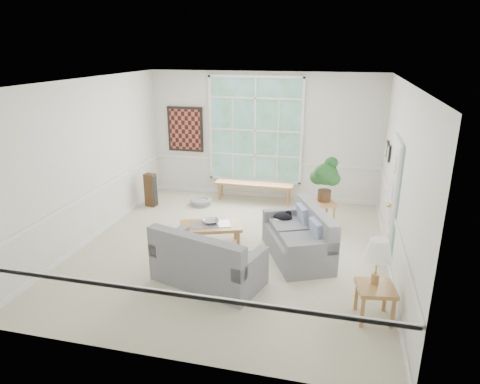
% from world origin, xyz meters
% --- Properties ---
extents(floor, '(5.50, 6.00, 0.01)m').
position_xyz_m(floor, '(0.00, 0.00, -0.01)').
color(floor, '#BFB89B').
rests_on(floor, ground).
extents(ceiling, '(5.50, 6.00, 0.02)m').
position_xyz_m(ceiling, '(0.00, 0.00, 3.00)').
color(ceiling, white).
rests_on(ceiling, ground).
extents(wall_back, '(5.50, 0.02, 3.00)m').
position_xyz_m(wall_back, '(0.00, 3.00, 1.50)').
color(wall_back, silver).
rests_on(wall_back, ground).
extents(wall_front, '(5.50, 0.02, 3.00)m').
position_xyz_m(wall_front, '(0.00, -3.00, 1.50)').
color(wall_front, silver).
rests_on(wall_front, ground).
extents(wall_left, '(0.02, 6.00, 3.00)m').
position_xyz_m(wall_left, '(-2.75, 0.00, 1.50)').
color(wall_left, silver).
rests_on(wall_left, ground).
extents(wall_right, '(0.02, 6.00, 3.00)m').
position_xyz_m(wall_right, '(2.75, 0.00, 1.50)').
color(wall_right, silver).
rests_on(wall_right, ground).
extents(window_back, '(2.30, 0.08, 2.40)m').
position_xyz_m(window_back, '(-0.20, 2.96, 1.65)').
color(window_back, white).
rests_on(window_back, wall_back).
extents(entry_door, '(0.08, 0.90, 2.10)m').
position_xyz_m(entry_door, '(2.71, 0.60, 1.05)').
color(entry_door, white).
rests_on(entry_door, floor).
extents(door_sidelight, '(0.08, 0.26, 1.90)m').
position_xyz_m(door_sidelight, '(2.71, -0.03, 1.15)').
color(door_sidelight, white).
rests_on(door_sidelight, wall_right).
extents(wall_art, '(0.90, 0.06, 1.10)m').
position_xyz_m(wall_art, '(-1.95, 2.95, 1.60)').
color(wall_art, maroon).
rests_on(wall_art, wall_back).
extents(wall_frame_near, '(0.04, 0.26, 0.32)m').
position_xyz_m(wall_frame_near, '(2.71, 1.75, 1.55)').
color(wall_frame_near, black).
rests_on(wall_frame_near, wall_right).
extents(wall_frame_far, '(0.04, 0.26, 0.32)m').
position_xyz_m(wall_frame_far, '(2.71, 2.15, 1.55)').
color(wall_frame_far, black).
rests_on(wall_frame_far, wall_right).
extents(loveseat_right, '(1.45, 1.85, 0.89)m').
position_xyz_m(loveseat_right, '(1.18, -0.01, 0.44)').
color(loveseat_right, slate).
rests_on(loveseat_right, floor).
extents(loveseat_front, '(1.85, 1.32, 0.91)m').
position_xyz_m(loveseat_front, '(-0.07, -1.18, 0.45)').
color(loveseat_front, slate).
rests_on(loveseat_front, floor).
extents(coffee_table, '(1.27, 0.97, 0.42)m').
position_xyz_m(coffee_table, '(-0.43, 0.06, 0.21)').
color(coffee_table, '#AD7940').
rests_on(coffee_table, floor).
extents(pewter_bowl, '(0.48, 0.48, 0.09)m').
position_xyz_m(pewter_bowl, '(-0.43, 0.12, 0.46)').
color(pewter_bowl, gray).
rests_on(pewter_bowl, coffee_table).
extents(window_bench, '(1.87, 0.37, 0.44)m').
position_xyz_m(window_bench, '(-0.15, 2.65, 0.22)').
color(window_bench, '#AD7940').
rests_on(window_bench, floor).
extents(end_table, '(0.67, 0.67, 0.51)m').
position_xyz_m(end_table, '(1.50, 1.55, 0.25)').
color(end_table, '#AD7940').
rests_on(end_table, floor).
extents(houseplant, '(0.72, 0.72, 0.93)m').
position_xyz_m(houseplant, '(1.54, 1.60, 0.97)').
color(houseplant, '#1E4E20').
rests_on(houseplant, end_table).
extents(side_table, '(0.57, 0.57, 0.50)m').
position_xyz_m(side_table, '(2.40, -1.59, 0.25)').
color(side_table, '#AD7940').
rests_on(side_table, floor).
extents(table_lamp, '(0.47, 0.47, 0.65)m').
position_xyz_m(table_lamp, '(2.38, -1.51, 0.82)').
color(table_lamp, silver).
rests_on(table_lamp, side_table).
extents(pet_bed, '(0.61, 0.61, 0.14)m').
position_xyz_m(pet_bed, '(-1.30, 2.07, 0.07)').
color(pet_bed, gray).
rests_on(pet_bed, floor).
extents(floor_speaker, '(0.27, 0.23, 0.77)m').
position_xyz_m(floor_speaker, '(-2.40, 1.75, 0.39)').
color(floor_speaker, '#412915').
rests_on(floor_speaker, floor).
extents(cat, '(0.42, 0.37, 0.16)m').
position_xyz_m(cat, '(0.85, 0.48, 0.54)').
color(cat, black).
rests_on(cat, loveseat_right).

